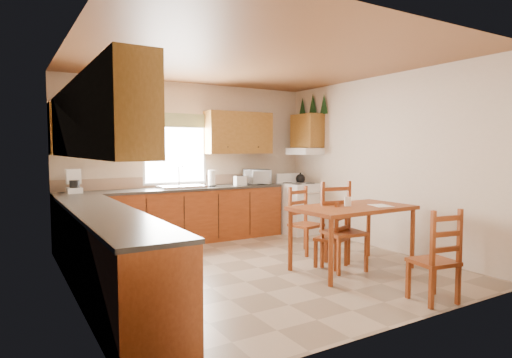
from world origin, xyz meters
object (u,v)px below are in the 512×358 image
chair_near_left (331,234)px  chair_far_left (306,221)px  chair_near_right (433,255)px  microwave (257,177)px  dining_table (352,238)px  stove (299,209)px  chair_far_right (344,227)px

chair_near_left → chair_far_left: bearing=-126.5°
chair_near_right → chair_far_left: size_ratio=0.98×
chair_far_left → microwave: bearing=74.3°
dining_table → stove: bearing=68.3°
dining_table → chair_far_left: bearing=87.1°
dining_table → chair_far_right: 0.19m
microwave → dining_table: 2.72m
dining_table → chair_near_left: 0.28m
dining_table → microwave: bearing=85.4°
stove → chair_near_left: stove is taller
stove → chair_far_right: 2.47m
chair_near_right → chair_far_left: 2.31m
stove → chair_near_left: size_ratio=1.03×
stove → chair_near_left: 2.30m
chair_near_left → chair_near_right: chair_near_right is taller
chair_near_right → chair_far_left: chair_far_left is taller
microwave → chair_far_right: 2.67m
chair_far_left → chair_near_left: bearing=-114.5°
dining_table → chair_near_right: chair_near_right is taller
microwave → chair_near_left: 2.50m
stove → microwave: 0.98m
dining_table → chair_near_left: (-0.15, 0.23, 0.03)m
chair_near_left → chair_far_right: (0.04, -0.20, 0.12)m
stove → chair_near_right: 3.73m
dining_table → chair_far_right: size_ratio=1.37×
chair_far_left → chair_near_right: bearing=-105.0°
stove → microwave: bearing=150.0°
microwave → dining_table: (-0.15, -2.64, -0.64)m
dining_table → chair_near_right: 1.31m
chair_near_left → chair_far_right: chair_far_right is taller
microwave → chair_near_right: size_ratio=0.47×
microwave → chair_far_left: (-0.13, -1.64, -0.56)m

